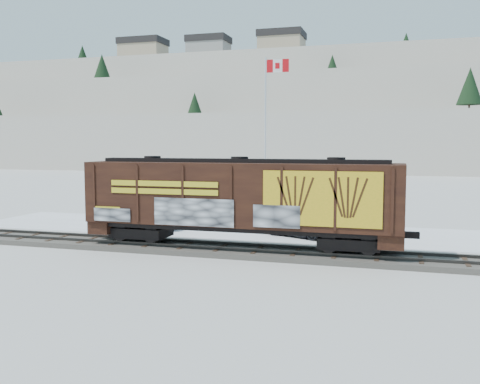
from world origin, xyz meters
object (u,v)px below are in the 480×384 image
(flagpole, at_px, (266,157))
(car_white, at_px, (338,222))
(car_silver, at_px, (146,217))
(hopper_railcar, at_px, (240,197))
(car_dark, at_px, (299,225))

(flagpole, relative_size, car_white, 2.79)
(car_silver, xyz_separation_m, car_white, (12.58, 1.71, -0.06))
(hopper_railcar, distance_m, car_silver, 10.26)
(flagpole, bearing_deg, car_white, -47.96)
(hopper_railcar, relative_size, flagpole, 1.33)
(flagpole, distance_m, car_silver, 11.45)
(hopper_railcar, distance_m, flagpole, 14.87)
(car_silver, height_order, car_white, car_silver)
(flagpole, height_order, car_silver, flagpole)
(hopper_railcar, xyz_separation_m, flagpole, (-2.15, 14.61, 1.74))
(car_white, bearing_deg, car_silver, 77.80)
(flagpole, bearing_deg, hopper_railcar, -81.61)
(flagpole, xyz_separation_m, car_dark, (4.21, -8.72, -3.96))
(flagpole, distance_m, car_dark, 10.46)
(hopper_railcar, height_order, car_dark, hopper_railcar)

